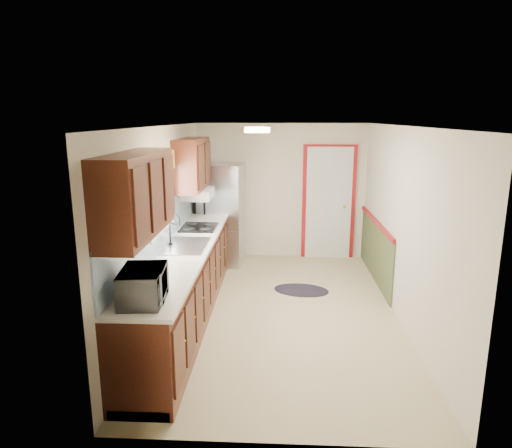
# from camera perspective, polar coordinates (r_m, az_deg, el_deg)

# --- Properties ---
(room_shell) EXTENTS (3.20, 5.20, 2.52)m
(room_shell) POSITION_cam_1_polar(r_m,az_deg,el_deg) (5.75, 3.22, 0.09)
(room_shell) COLOR tan
(room_shell) RESTS_ON ground
(kitchen_run) EXTENTS (0.63, 4.00, 2.20)m
(kitchen_run) POSITION_cam_1_polar(r_m,az_deg,el_deg) (5.70, -9.37, -4.25)
(kitchen_run) COLOR #3D170D
(kitchen_run) RESTS_ON ground
(back_wall_trim) EXTENTS (1.12, 2.30, 2.08)m
(back_wall_trim) POSITION_cam_1_polar(r_m,az_deg,el_deg) (8.04, 10.22, 1.45)
(back_wall_trim) COLOR maroon
(back_wall_trim) RESTS_ON ground
(ceiling_fixture) EXTENTS (0.30, 0.30, 0.06)m
(ceiling_fixture) POSITION_cam_1_polar(r_m,az_deg,el_deg) (5.41, 0.14, 11.69)
(ceiling_fixture) COLOR #FFD88C
(ceiling_fixture) RESTS_ON room_shell
(microwave) EXTENTS (0.35, 0.56, 0.36)m
(microwave) POSITION_cam_1_polar(r_m,az_deg,el_deg) (4.07, -13.94, -7.06)
(microwave) COLOR white
(microwave) RESTS_ON kitchen_run
(refrigerator) EXTENTS (0.78, 0.76, 1.73)m
(refrigerator) POSITION_cam_1_polar(r_m,az_deg,el_deg) (7.89, -4.30, 1.21)
(refrigerator) COLOR #B7B7BC
(refrigerator) RESTS_ON ground
(rug) EXTENTS (0.89, 0.66, 0.01)m
(rug) POSITION_cam_1_polar(r_m,az_deg,el_deg) (6.85, 5.68, -8.22)
(rug) COLOR black
(rug) RESTS_ON ground
(cooktop) EXTENTS (0.50, 0.60, 0.02)m
(cooktop) POSITION_cam_1_polar(r_m,az_deg,el_deg) (6.64, -7.16, -0.41)
(cooktop) COLOR black
(cooktop) RESTS_ON kitchen_run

